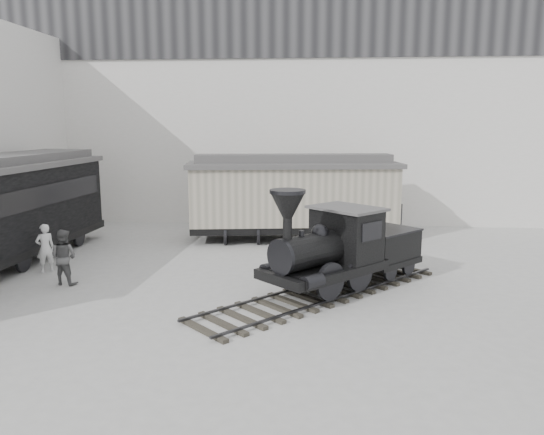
# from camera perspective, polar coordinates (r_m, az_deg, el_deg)

# --- Properties ---
(ground) EXTENTS (90.00, 90.00, 0.00)m
(ground) POSITION_cam_1_polar(r_m,az_deg,el_deg) (13.16, -1.81, -11.99)
(ground) COLOR #9E9E9B
(north_wall) EXTENTS (34.00, 2.51, 11.00)m
(north_wall) POSITION_cam_1_polar(r_m,az_deg,el_deg) (27.15, 1.65, 11.34)
(north_wall) COLOR silver
(north_wall) RESTS_ON ground
(locomotive) EXTENTS (7.57, 7.70, 3.13)m
(locomotive) POSITION_cam_1_polar(r_m,az_deg,el_deg) (15.90, 7.22, -3.79)
(locomotive) COLOR #2C2820
(locomotive) RESTS_ON ground
(boxcar) EXTENTS (9.26, 3.96, 3.67)m
(boxcar) POSITION_cam_1_polar(r_m,az_deg,el_deg) (22.73, 2.30, 2.42)
(boxcar) COLOR black
(boxcar) RESTS_ON ground
(visitor_a) EXTENTS (0.71, 0.70, 1.65)m
(visitor_a) POSITION_cam_1_polar(r_m,az_deg,el_deg) (19.38, -23.21, -3.04)
(visitor_a) COLOR silver
(visitor_a) RESTS_ON ground
(visitor_b) EXTENTS (0.95, 0.80, 1.74)m
(visitor_b) POSITION_cam_1_polar(r_m,az_deg,el_deg) (17.68, -21.50, -3.97)
(visitor_b) COLOR #4F4F4F
(visitor_b) RESTS_ON ground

